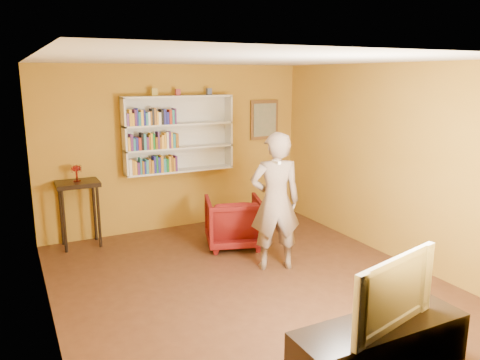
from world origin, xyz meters
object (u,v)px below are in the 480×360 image
at_px(armchair, 234,222).
at_px(television, 383,289).
at_px(console_table, 78,193).
at_px(bookshelf, 178,134).
at_px(person, 275,202).
at_px(tv_cabinet, 379,353).
at_px(ruby_lustre, 76,170).

xyz_separation_m(armchair, television, (-0.35, -3.47, 0.48)).
height_order(console_table, television, television).
distance_m(bookshelf, console_table, 1.81).
height_order(bookshelf, person, bookshelf).
bearing_deg(tv_cabinet, ruby_lustre, 110.78).
bearing_deg(ruby_lustre, bookshelf, 5.58).
bearing_deg(ruby_lustre, console_table, -90.00).
height_order(person, television, person).
height_order(armchair, television, television).
xyz_separation_m(ruby_lustre, tv_cabinet, (1.71, -4.50, -0.90)).
height_order(console_table, armchair, console_table).
distance_m(ruby_lustre, armchair, 2.44).
bearing_deg(television, ruby_lustre, 96.81).
relative_size(bookshelf, armchair, 2.18).
height_order(ruby_lustre, tv_cabinet, ruby_lustre).
distance_m(console_table, ruby_lustre, 0.35).
bearing_deg(bookshelf, armchair, -70.32).
height_order(bookshelf, armchair, bookshelf).
bearing_deg(console_table, armchair, -26.65).
bearing_deg(bookshelf, tv_cabinet, -89.08).
bearing_deg(ruby_lustre, tv_cabinet, -69.22).
relative_size(bookshelf, television, 1.72).
relative_size(ruby_lustre, person, 0.13).
relative_size(person, tv_cabinet, 1.18).
bearing_deg(ruby_lustre, television, -69.22).
bearing_deg(television, console_table, 96.81).
distance_m(bookshelf, ruby_lustre, 1.69).
bearing_deg(tv_cabinet, bookshelf, 90.92).
xyz_separation_m(bookshelf, television, (0.08, -4.66, -0.74)).
bearing_deg(armchair, console_table, -8.74).
relative_size(armchair, television, 0.79).
height_order(tv_cabinet, television, television).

